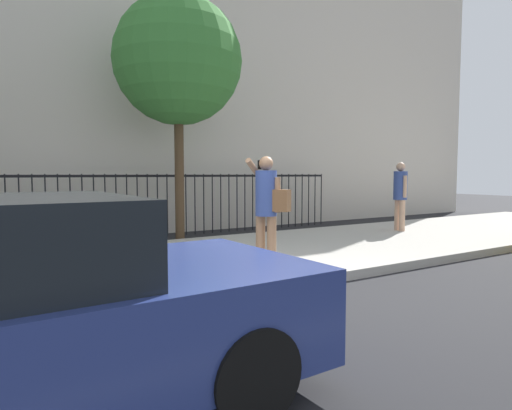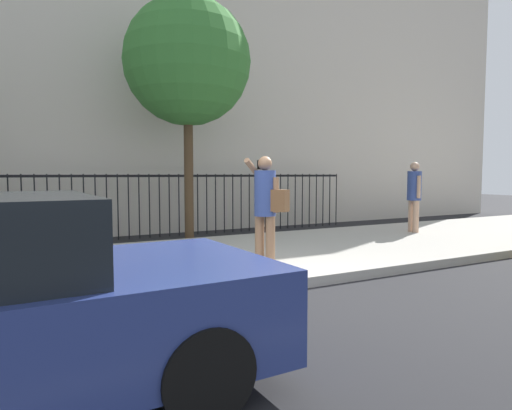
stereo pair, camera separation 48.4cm
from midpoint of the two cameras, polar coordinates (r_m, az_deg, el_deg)
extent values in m
plane|color=black|center=(5.85, -1.28, -11.76)|extent=(60.00, 60.00, 0.00)
cube|color=#B2ADA3|center=(7.75, -9.70, -7.31)|extent=(28.00, 4.40, 0.15)
cube|color=beige|center=(14.08, -20.29, 18.10)|extent=(28.00, 4.00, 10.14)
cube|color=black|center=(11.11, -17.09, 3.64)|extent=(12.00, 0.04, 0.06)
cylinder|color=black|center=(10.77, -30.92, -0.76)|extent=(0.03, 0.03, 1.60)
cylinder|color=black|center=(10.77, -29.57, -0.71)|extent=(0.03, 0.03, 1.60)
cylinder|color=black|center=(10.79, -28.21, -0.66)|extent=(0.03, 0.03, 1.60)
cylinder|color=black|center=(10.81, -26.86, -0.60)|extent=(0.03, 0.03, 1.60)
cylinder|color=black|center=(10.83, -25.52, -0.55)|extent=(0.03, 0.03, 1.60)
cylinder|color=black|center=(10.86, -24.18, -0.50)|extent=(0.03, 0.03, 1.60)
cylinder|color=black|center=(10.90, -22.85, -0.45)|extent=(0.03, 0.03, 1.60)
cylinder|color=black|center=(10.95, -21.53, -0.40)|extent=(0.03, 0.03, 1.60)
cylinder|color=black|center=(10.99, -20.23, -0.35)|extent=(0.03, 0.03, 1.60)
cylinder|color=black|center=(11.05, -18.93, -0.30)|extent=(0.03, 0.03, 1.60)
cylinder|color=black|center=(11.11, -17.65, -0.24)|extent=(0.03, 0.03, 1.60)
cylinder|color=black|center=(11.18, -16.38, -0.19)|extent=(0.03, 0.03, 1.60)
cylinder|color=black|center=(11.25, -15.13, -0.14)|extent=(0.03, 0.03, 1.60)
cylinder|color=black|center=(11.32, -13.90, -0.10)|extent=(0.03, 0.03, 1.60)
cylinder|color=black|center=(11.41, -12.68, -0.05)|extent=(0.03, 0.03, 1.60)
cylinder|color=black|center=(11.49, -11.48, 0.00)|extent=(0.03, 0.03, 1.60)
cylinder|color=black|center=(11.58, -10.29, 0.05)|extent=(0.03, 0.03, 1.60)
cylinder|color=black|center=(11.68, -9.13, 0.09)|extent=(0.03, 0.03, 1.60)
cylinder|color=black|center=(11.78, -7.99, 0.14)|extent=(0.03, 0.03, 1.60)
cylinder|color=black|center=(11.89, -6.87, 0.18)|extent=(0.03, 0.03, 1.60)
cylinder|color=black|center=(12.00, -5.76, 0.23)|extent=(0.03, 0.03, 1.60)
cylinder|color=black|center=(12.12, -4.68, 0.27)|extent=(0.03, 0.03, 1.60)
cylinder|color=black|center=(12.23, -3.62, 0.31)|extent=(0.03, 0.03, 1.60)
cylinder|color=black|center=(12.36, -2.58, 0.35)|extent=(0.03, 0.03, 1.60)
cylinder|color=black|center=(12.49, -1.56, 0.39)|extent=(0.03, 0.03, 1.60)
cylinder|color=black|center=(12.62, -0.56, 0.43)|extent=(0.03, 0.03, 1.60)
cylinder|color=black|center=(12.75, 0.42, 0.47)|extent=(0.03, 0.03, 1.60)
cylinder|color=black|center=(12.89, 1.38, 0.51)|extent=(0.03, 0.03, 1.60)
cylinder|color=black|center=(13.03, 2.31, 0.54)|extent=(0.03, 0.03, 1.60)
cylinder|color=black|center=(13.18, 3.23, 0.58)|extent=(0.03, 0.03, 1.60)
cylinder|color=black|center=(13.33, 4.13, 0.61)|extent=(0.03, 0.03, 1.60)
cylinder|color=black|center=(13.48, 5.00, 0.65)|extent=(0.03, 0.03, 1.60)
cylinder|color=black|center=(13.63, 5.86, 0.68)|extent=(0.03, 0.03, 1.60)
cylinder|color=black|center=(13.79, 6.69, 0.71)|extent=(0.03, 0.03, 1.60)
cylinder|color=black|center=(13.95, 7.51, 0.74)|extent=(0.03, 0.03, 1.60)
cylinder|color=black|center=(4.41, -15.96, -12.86)|extent=(0.65, 0.24, 0.64)
cylinder|color=black|center=(2.99, -5.50, -21.11)|extent=(0.65, 0.24, 0.64)
cylinder|color=#936B4C|center=(7.01, -1.39, -4.58)|extent=(0.15, 0.15, 0.78)
cylinder|color=#936B4C|center=(6.91, 0.04, -4.70)|extent=(0.15, 0.15, 0.78)
cylinder|color=#33478C|center=(6.89, -0.69, 1.55)|extent=(0.46, 0.46, 0.72)
sphere|color=#936B4C|center=(6.88, -0.69, 5.45)|extent=(0.22, 0.22, 0.22)
cylinder|color=#936B4C|center=(6.98, -2.11, 4.53)|extent=(0.48, 0.32, 0.39)
cylinder|color=#936B4C|center=(6.79, 0.78, 1.32)|extent=(0.09, 0.09, 0.55)
cube|color=black|center=(7.01, -1.51, 5.26)|extent=(0.04, 0.07, 0.15)
cube|color=brown|center=(6.77, 1.22, 0.59)|extent=(0.27, 0.32, 0.34)
cylinder|color=tan|center=(11.77, 16.83, -1.24)|extent=(0.15, 0.15, 0.79)
cylinder|color=tan|center=(11.60, 17.36, -1.32)|extent=(0.15, 0.15, 0.79)
cylinder|color=#33478C|center=(11.64, 17.17, 2.44)|extent=(0.42, 0.42, 0.72)
sphere|color=tan|center=(11.64, 17.22, 4.77)|extent=(0.22, 0.22, 0.22)
cylinder|color=tan|center=(11.81, 16.65, 2.36)|extent=(0.09, 0.09, 0.55)
cylinder|color=tan|center=(11.48, 17.71, 2.30)|extent=(0.09, 0.09, 0.55)
cylinder|color=#4C3823|center=(10.17, -11.31, 4.41)|extent=(0.21, 0.21, 3.34)
sphere|color=#387A33|center=(10.48, -11.50, 17.98)|extent=(2.87, 2.87, 2.87)
camera|label=1|loc=(0.24, -91.94, -0.14)|focal=30.71mm
camera|label=2|loc=(0.24, 88.06, 0.14)|focal=30.71mm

